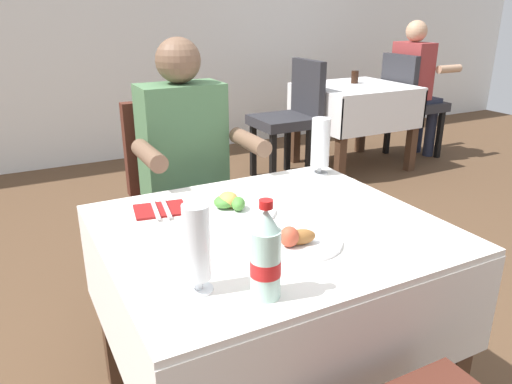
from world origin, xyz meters
TOP-DOWN VIEW (x-y plane):
  - back_wall at (0.00, 3.48)m, footprint 11.00×0.12m
  - main_dining_table at (0.07, -0.00)m, footprint 1.02×0.90m
  - chair_far_diner_seat at (0.07, 0.84)m, footprint 0.44×0.50m
  - seated_diner_far at (0.07, 0.73)m, footprint 0.50×0.46m
  - plate_near_camera at (0.08, -0.16)m, footprint 0.24×0.24m
  - plate_far_diner at (0.02, 0.15)m, footprint 0.25×0.25m
  - beer_glass_left at (0.50, 0.35)m, footprint 0.07×0.07m
  - beer_glass_middle at (-0.26, -0.25)m, footprint 0.07×0.07m
  - cola_bottle_primary at (-0.13, -0.35)m, footprint 0.07×0.07m
  - napkin_cutlery_set at (-0.19, 0.28)m, footprint 0.19×0.20m
  - background_dining_table at (2.16, 2.21)m, footprint 0.89×0.81m
  - background_chair_left at (1.51, 2.21)m, footprint 0.50×0.44m
  - background_chair_right at (2.81, 2.21)m, footprint 0.50×0.44m
  - background_patron at (2.86, 2.21)m, footprint 0.46×0.50m
  - background_table_tumbler at (2.22, 2.31)m, footprint 0.06×0.06m

SIDE VIEW (x-z plane):
  - background_dining_table at x=2.16m, z-range 0.18..0.91m
  - chair_far_diner_seat at x=0.07m, z-range 0.07..1.04m
  - background_chair_left at x=1.51m, z-range 0.07..1.04m
  - background_chair_right at x=2.81m, z-range 0.07..1.04m
  - main_dining_table at x=0.07m, z-range 0.19..0.93m
  - seated_diner_far at x=0.07m, z-range 0.08..1.34m
  - background_patron at x=2.86m, z-range 0.08..1.34m
  - napkin_cutlery_set at x=-0.19m, z-range 0.73..0.74m
  - plate_near_camera at x=0.08m, z-range 0.71..0.78m
  - plate_far_diner at x=0.02m, z-range 0.72..0.78m
  - background_table_tumbler at x=2.22m, z-range 0.73..0.84m
  - cola_bottle_primary at x=-0.13m, z-range 0.72..0.96m
  - beer_glass_middle at x=-0.26m, z-range 0.73..0.96m
  - beer_glass_left at x=0.50m, z-range 0.74..0.97m
  - back_wall at x=0.00m, z-range 0.00..2.72m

